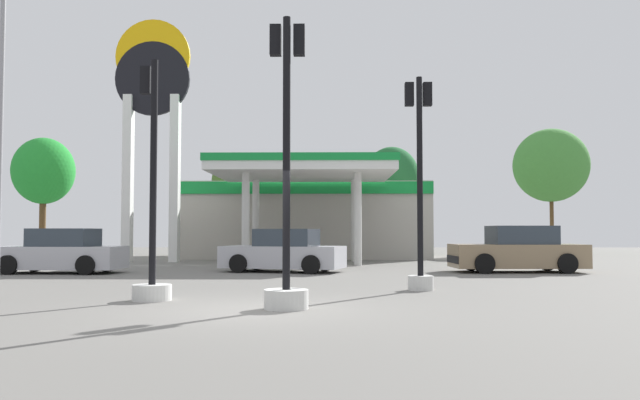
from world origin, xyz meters
name	(u,v)px	position (x,y,z in m)	size (l,w,h in m)	color
ground_plane	(250,310)	(0.00, 0.00, 0.00)	(90.00, 90.00, 0.00)	slate
gas_station	(308,217)	(0.26, 22.65, 2.16)	(12.45, 13.20, 4.45)	#ADA89E
station_pole_sign	(152,110)	(-6.78, 17.95, 6.97)	(3.44, 0.56, 11.21)	white
car_0	(283,252)	(-0.19, 10.76, 0.67)	(4.44, 2.74, 1.48)	black
car_1	(60,253)	(-7.61, 10.00, 0.68)	(4.26, 2.09, 1.49)	black
car_2	(518,251)	(7.87, 10.84, 0.72)	(4.50, 2.15, 1.59)	black
traffic_signal_0	(286,217)	(0.63, 0.15, 1.67)	(0.80, 0.80, 5.34)	silver
traffic_signal_1	(420,203)	(3.57, 3.94, 2.08)	(0.65, 0.66, 5.12)	silver
traffic_signal_2	(152,236)	(-2.21, 1.53, 1.30)	(0.79, 0.79, 4.92)	silver
tree_0	(43,171)	(-15.95, 27.29, 5.02)	(3.67, 3.67, 7.07)	brown
tree_1	(237,181)	(-4.44, 28.88, 4.53)	(3.12, 3.12, 6.18)	brown
tree_2	(392,176)	(5.22, 28.36, 4.82)	(3.30, 3.30, 6.61)	brown
tree_3	(551,165)	(15.37, 29.45, 5.56)	(4.68, 4.68, 7.87)	brown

